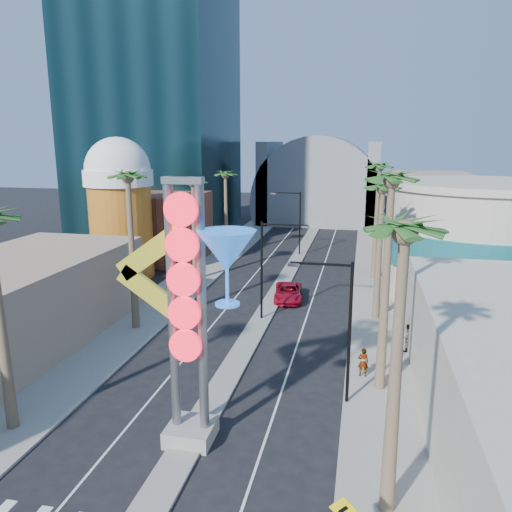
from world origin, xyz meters
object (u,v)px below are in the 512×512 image
Objects in this scene: red_pickup at (288,292)px; pedestrian_a at (363,362)px; pedestrian_b at (407,338)px; neon_sign at (204,296)px.

pedestrian_a reaches higher than red_pickup.
red_pickup is at bearing -53.79° from pedestrian_b.
neon_sign is at bearing -98.37° from red_pickup.
pedestrian_a is (7.21, 8.30, -6.26)m from neon_sign.
red_pickup is (0.54, 22.51, -6.58)m from neon_sign.
pedestrian_a is 0.93× the size of pedestrian_b.
pedestrian_b is (2.90, 4.34, 0.07)m from pedestrian_a.
red_pickup is 15.70m from pedestrian_a.
pedestrian_b reaches higher than red_pickup.
red_pickup is 2.71× the size of pedestrian_b.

